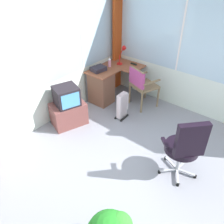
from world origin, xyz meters
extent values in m
cube|color=gray|center=(0.00, 0.00, -0.03)|extent=(5.53, 5.67, 0.06)
cube|color=silver|center=(0.00, 2.36, 0.40)|extent=(4.53, 0.06, 0.81)
cube|color=silver|center=(0.00, 2.36, 1.63)|extent=(4.44, 0.06, 1.65)
cube|color=white|center=(0.00, 2.36, 1.63)|extent=(0.04, 0.07, 1.65)
cube|color=white|center=(1.13, 2.36, 1.63)|extent=(0.04, 0.07, 1.65)
cube|color=silver|center=(2.29, 0.00, 0.40)|extent=(0.06, 4.67, 0.81)
cube|color=white|center=(2.29, 0.78, 1.63)|extent=(0.07, 0.04, 1.65)
cube|color=#BA4418|center=(2.16, 2.23, 1.27)|extent=(0.32, 0.08, 2.53)
cube|color=brown|center=(1.67, 2.04, 0.72)|extent=(1.15, 0.54, 0.02)
cube|color=brown|center=(1.97, 1.62, 0.72)|extent=(0.54, 0.29, 0.02)
cube|color=brown|center=(1.32, 2.04, 0.35)|extent=(0.40, 0.50, 0.69)
cylinder|color=#4C4C51|center=(1.74, 1.52, 0.35)|extent=(0.04, 0.04, 0.70)
cylinder|color=#4C4C51|center=(1.13, 2.27, 0.35)|extent=(0.04, 0.04, 0.70)
cylinder|color=red|center=(1.93, 1.99, 0.74)|extent=(0.13, 0.13, 0.02)
cylinder|color=red|center=(1.93, 1.99, 0.85)|extent=(0.02, 0.02, 0.20)
cylinder|color=red|center=(1.98, 1.96, 1.04)|extent=(0.02, 0.10, 0.19)
cone|color=red|center=(2.03, 1.92, 1.08)|extent=(0.13, 0.13, 0.12)
cube|color=black|center=(2.11, 1.73, 0.74)|extent=(0.05, 0.15, 0.02)
cylinder|color=pink|center=(1.67, 2.07, 0.81)|extent=(0.06, 0.06, 0.16)
cone|color=white|center=(1.67, 2.07, 0.92)|extent=(0.06, 0.06, 0.06)
cube|color=#2D2731|center=(1.35, 2.11, 0.77)|extent=(0.33, 0.27, 0.09)
cylinder|color=#866C4D|center=(1.94, 0.94, 0.23)|extent=(0.04, 0.04, 0.46)
cylinder|color=#866C4D|center=(2.09, 1.35, 0.23)|extent=(0.04, 0.04, 0.46)
cylinder|color=#866C4D|center=(1.53, 1.09, 0.23)|extent=(0.04, 0.04, 0.46)
cylinder|color=#866C4D|center=(1.68, 1.50, 0.23)|extent=(0.04, 0.04, 0.46)
cube|color=#866C4D|center=(1.81, 1.22, 0.48)|extent=(0.61, 0.61, 0.04)
cube|color=#866C4D|center=(1.61, 1.30, 0.70)|extent=(0.18, 0.42, 0.40)
cube|color=#B34383|center=(1.61, 1.30, 0.72)|extent=(0.21, 0.45, 0.34)
cube|color=#866C4D|center=(1.74, 1.02, 0.66)|extent=(0.42, 0.19, 0.03)
cube|color=#866C4D|center=(1.89, 1.43, 0.66)|extent=(0.42, 0.19, 0.03)
cube|color=#B7B7BF|center=(0.42, -0.15, 0.04)|extent=(0.23, 0.22, 0.02)
cylinder|color=black|center=(0.32, -0.06, 0.02)|extent=(0.05, 0.05, 0.05)
cube|color=#B7B7BF|center=(0.40, -0.31, 0.04)|extent=(0.26, 0.17, 0.02)
cylinder|color=black|center=(0.28, -0.38, 0.02)|extent=(0.05, 0.05, 0.05)
cube|color=#B7B7BF|center=(0.55, -0.38, 0.04)|extent=(0.09, 0.28, 0.02)
cylinder|color=black|center=(0.58, -0.52, 0.02)|extent=(0.05, 0.05, 0.05)
cube|color=#B7B7BF|center=(0.66, -0.26, 0.04)|extent=(0.28, 0.07, 0.02)
cylinder|color=black|center=(0.80, -0.27, 0.02)|extent=(0.05, 0.05, 0.05)
cube|color=#B7B7BF|center=(0.58, -0.12, 0.04)|extent=(0.15, 0.27, 0.02)
cylinder|color=black|center=(0.64, 0.01, 0.02)|extent=(0.05, 0.05, 0.05)
cylinder|color=#B7B7BF|center=(0.52, -0.24, 0.26)|extent=(0.05, 0.05, 0.39)
cylinder|color=black|center=(0.52, -0.24, 0.49)|extent=(0.50, 0.50, 0.09)
cube|color=black|center=(0.40, -0.38, 0.80)|extent=(0.37, 0.35, 0.52)
cube|color=black|center=(0.72, -0.43, 0.62)|extent=(0.19, 0.20, 0.04)
cube|color=black|center=(0.32, -0.06, 0.62)|extent=(0.19, 0.20, 0.04)
cube|color=brown|center=(0.31, 1.98, 0.22)|extent=(0.75, 0.63, 0.45)
cube|color=black|center=(0.31, 1.98, 0.63)|extent=(0.53, 0.52, 0.36)
cube|color=#4C95D5|center=(0.24, 1.79, 0.63)|extent=(0.33, 0.12, 0.28)
cube|color=silver|center=(1.01, 1.29, 0.29)|extent=(0.02, 0.10, 0.53)
cube|color=silver|center=(1.06, 1.30, 0.29)|extent=(0.02, 0.10, 0.53)
cube|color=silver|center=(1.10, 1.30, 0.29)|extent=(0.02, 0.10, 0.53)
cube|color=silver|center=(1.14, 1.30, 0.29)|extent=(0.02, 0.10, 0.53)
cube|color=silver|center=(1.18, 1.30, 0.29)|extent=(0.02, 0.10, 0.53)
cube|color=silver|center=(1.22, 1.30, 0.29)|extent=(0.02, 0.10, 0.53)
cube|color=black|center=(1.12, 1.23, 0.01)|extent=(0.27, 0.04, 0.03)
cube|color=black|center=(1.12, 1.37, 0.01)|extent=(0.27, 0.04, 0.03)
cube|color=silver|center=(1.26, 1.30, 0.32)|extent=(0.05, 0.09, 0.37)
camera|label=1|loc=(-2.05, -1.04, 2.84)|focal=37.50mm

